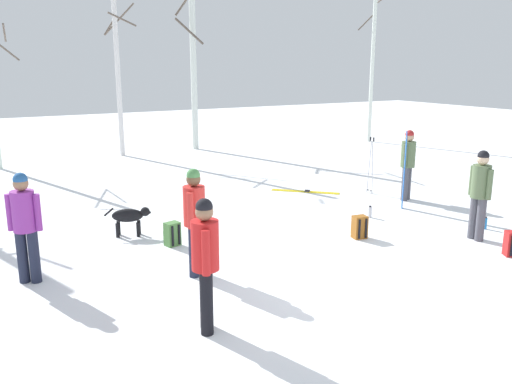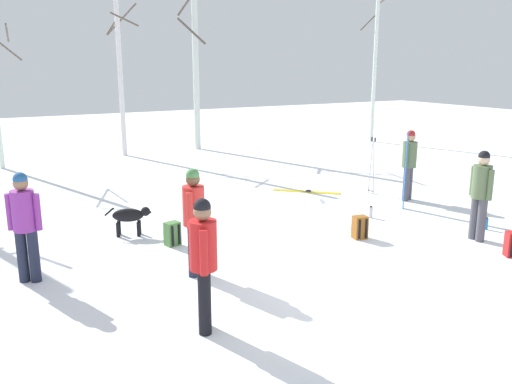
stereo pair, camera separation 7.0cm
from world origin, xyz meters
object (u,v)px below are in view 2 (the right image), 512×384
at_px(ski_pair_lying_0, 307,192).
at_px(ski_poles_0, 372,164).
at_px(backpack_0, 172,234).
at_px(ski_pair_planted_0, 405,171).
at_px(person_0, 481,190).
at_px(person_4, 24,220).
at_px(person_1, 203,257).
at_px(person_3, 194,215).
at_px(water_bottle_0, 486,224).
at_px(dog, 130,216).
at_px(birch_tree_4, 196,57).
at_px(person_2, 409,161).
at_px(backpack_1, 360,227).
at_px(birch_tree_3, 119,53).
at_px(water_bottle_1, 371,212).
at_px(birch_tree_5, 376,47).

relative_size(ski_pair_lying_0, ski_poles_0, 0.96).
bearing_deg(backpack_0, ski_pair_planted_0, -2.18).
xyz_separation_m(person_0, person_4, (-7.65, 2.01, 0.00)).
relative_size(person_1, backpack_0, 3.90).
xyz_separation_m(person_3, water_bottle_0, (6.04, -0.69, -0.86)).
relative_size(dog, birch_tree_4, 0.13).
bearing_deg(person_3, person_0, -10.96).
bearing_deg(person_4, person_1, -57.78).
relative_size(ski_pair_lying_0, water_bottle_0, 5.46).
height_order(person_2, backpack_1, person_2).
height_order(person_2, birch_tree_3, birch_tree_3).
bearing_deg(ski_pair_planted_0, backpack_0, 177.82).
xyz_separation_m(water_bottle_0, birch_tree_4, (-0.97, 12.43, 3.36)).
bearing_deg(person_4, ski_poles_0, 12.31).
height_order(ski_pair_lying_0, backpack_0, backpack_0).
bearing_deg(person_3, dog, 97.58).
bearing_deg(ski_pair_lying_0, water_bottle_1, -92.86).
xyz_separation_m(ski_pair_lying_0, water_bottle_1, (-0.13, -2.64, 0.11)).
distance_m(person_0, person_4, 7.91).
bearing_deg(person_4, birch_tree_3, 67.25).
relative_size(person_2, birch_tree_3, 0.24).
bearing_deg(person_4, water_bottle_1, 0.97).
distance_m(person_4, backpack_0, 2.67).
xyz_separation_m(water_bottle_1, birch_tree_3, (-2.42, 10.55, 3.48)).
relative_size(ski_pair_lying_0, water_bottle_1, 5.30).
distance_m(ski_pair_planted_0, backpack_0, 5.58).
relative_size(person_0, birch_tree_3, 0.24).
bearing_deg(person_4, person_2, 5.73).
bearing_deg(person_2, water_bottle_0, -97.46).
bearing_deg(birch_tree_5, person_4, -148.43).
bearing_deg(birch_tree_4, birch_tree_3, -178.06).
xyz_separation_m(person_3, ski_poles_0, (6.07, 2.81, -0.21)).
distance_m(dog, water_bottle_0, 7.09).
bearing_deg(ski_poles_0, water_bottle_1, -131.11).
distance_m(person_2, person_3, 6.63).
relative_size(person_0, person_4, 1.00).
relative_size(person_2, water_bottle_0, 6.74).
distance_m(person_4, birch_tree_4, 13.30).
bearing_deg(backpack_1, water_bottle_1, 40.71).
relative_size(person_0, water_bottle_0, 6.74).
height_order(person_0, backpack_1, person_0).
xyz_separation_m(dog, water_bottle_1, (4.89, -1.34, -0.26)).
xyz_separation_m(person_2, person_3, (-6.37, -1.85, 0.00)).
xyz_separation_m(ski_pair_planted_0, birch_tree_5, (6.57, 8.66, 3.00)).
height_order(ski_pair_planted_0, ski_poles_0, ski_pair_planted_0).
height_order(person_1, backpack_1, person_1).
distance_m(person_2, backpack_1, 3.48).
relative_size(ski_pair_lying_0, birch_tree_3, 0.19).
bearing_deg(ski_poles_0, person_0, -100.96).
bearing_deg(dog, backpack_1, -31.39).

